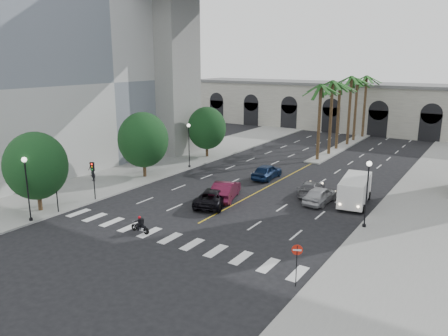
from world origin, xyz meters
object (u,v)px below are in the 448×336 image
lamp_post_right (367,189)px  pedestrian_a (93,173)px  lamp_post_left_far (189,142)px  car_d (311,188)px  cargo_van (355,190)px  do_not_enter_sign (297,256)px  lamp_post_left_near (27,184)px  car_e (267,171)px  pedestrian_b (91,169)px  motorcycle_rider (140,225)px  traffic_signal_near (56,185)px  car_c (213,197)px  traffic_signal_far (93,174)px  car_a (320,195)px  car_b (225,190)px

lamp_post_right → pedestrian_a: 27.87m
lamp_post_left_far → car_d: 16.48m
cargo_van → do_not_enter_sign: bearing=-92.7°
lamp_post_left_near → car_e: (9.90, 21.82, -2.41)m
car_e → pedestrian_b: 19.24m
motorcycle_rider → traffic_signal_near: bearing=-172.2°
motorcycle_rider → car_c: 8.32m
traffic_signal_far → car_e: traffic_signal_far is taller
car_a → cargo_van: bearing=-152.7°
lamp_post_right → pedestrian_a: (-27.69, -2.32, -2.19)m
traffic_signal_far → car_c: traffic_signal_far is taller
pedestrian_b → cargo_van: bearing=35.3°
traffic_signal_far → pedestrian_a: traffic_signal_far is taller
car_b → car_e: 8.41m
car_a → do_not_enter_sign: (4.18, -14.98, 1.10)m
lamp_post_left_near → car_c: (9.90, 11.39, -2.48)m
car_d → car_a: bearing=121.2°
lamp_post_left_far → traffic_signal_far: bearing=-89.6°
pedestrian_b → do_not_enter_sign: do_not_enter_sign is taller
lamp_post_left_far → car_c: size_ratio=1.01×
lamp_post_right → traffic_signal_far: 23.62m
lamp_post_left_near → car_a: 24.68m
car_a → traffic_signal_near: bearing=41.7°
traffic_signal_near → car_a: size_ratio=0.80×
car_a → car_b: bearing=27.0°
car_c → pedestrian_b: 16.50m
traffic_signal_far → motorcycle_rider: 9.58m
motorcycle_rider → car_c: size_ratio=0.35×
car_d → car_e: bearing=-33.3°
car_e → do_not_enter_sign: size_ratio=1.85×
motorcycle_rider → car_b: 10.33m
motorcycle_rider → traffic_signal_far: bearing=162.7°
car_c → car_d: 9.78m
lamp_post_left_far → traffic_signal_far: (0.10, -14.50, -0.71)m
traffic_signal_near → pedestrian_b: traffic_signal_near is taller
lamp_post_left_near → car_b: 16.83m
traffic_signal_near → car_e: size_ratio=0.77×
lamp_post_right → car_c: size_ratio=1.01×
car_c → do_not_enter_sign: do_not_enter_sign is taller
motorcycle_rider → do_not_enter_sign: do_not_enter_sign is taller
car_a → car_e: 9.18m
lamp_post_left_near → traffic_signal_far: size_ratio=1.47×
lamp_post_left_far → do_not_enter_sign: lamp_post_left_far is taller
traffic_signal_near → pedestrian_b: size_ratio=2.33×
traffic_signal_near → pedestrian_a: 9.70m
car_d → traffic_signal_far: bearing=29.3°
lamp_post_right → car_a: bearing=141.7°
traffic_signal_near → traffic_signal_far: 4.00m
lamp_post_left_near → car_e: lamp_post_left_near is taller
cargo_van → do_not_enter_sign: size_ratio=2.33×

